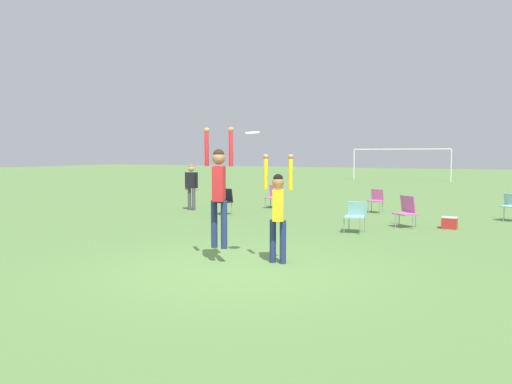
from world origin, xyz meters
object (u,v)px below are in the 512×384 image
(person_defending, at_px, (278,206))
(camping_chair_5, at_px, (407,210))
(person_jumping, at_px, (219,184))
(cooler_box, at_px, (449,223))
(person_spectator_near, at_px, (191,183))
(frisbee, at_px, (252,133))
(camping_chair_0, at_px, (225,199))
(camping_chair_3, at_px, (275,195))
(camping_chair_1, at_px, (376,199))
(camping_chair_2, at_px, (356,214))

(person_defending, distance_m, camping_chair_5, 5.94)
(person_jumping, height_order, person_defending, person_jumping)
(cooler_box, bearing_deg, camping_chair_5, -170.18)
(person_defending, relative_size, person_spectator_near, 1.24)
(frisbee, distance_m, camping_chair_5, 6.41)
(frisbee, bearing_deg, camping_chair_0, 125.62)
(camping_chair_3, height_order, person_spectator_near, person_spectator_near)
(person_defending, xyz_separation_m, camping_chair_1, (-0.39, 8.65, -0.58))
(person_jumping, distance_m, frisbee, 1.13)
(camping_chair_3, bearing_deg, cooler_box, 155.50)
(camping_chair_2, bearing_deg, camping_chair_0, -30.28)
(person_defending, relative_size, camping_chair_1, 2.52)
(camping_chair_3, distance_m, cooler_box, 6.84)
(camping_chair_2, distance_m, camping_chair_5, 1.89)
(camping_chair_5, height_order, person_spectator_near, person_spectator_near)
(camping_chair_0, height_order, cooler_box, camping_chair_0)
(camping_chair_5, xyz_separation_m, cooler_box, (1.09, 0.19, -0.32))
(person_spectator_near, bearing_deg, camping_chair_3, -0.21)
(frisbee, height_order, person_spectator_near, frisbee)
(person_spectator_near, relative_size, cooler_box, 4.13)
(person_spectator_near, height_order, cooler_box, person_spectator_near)
(frisbee, bearing_deg, camping_chair_3, 113.19)
(camping_chair_3, distance_m, person_spectator_near, 3.13)
(camping_chair_1, relative_size, camping_chair_2, 1.02)
(camping_chair_5, bearing_deg, frisbee, 111.00)
(person_defending, bearing_deg, person_spectator_near, -159.62)
(person_defending, bearing_deg, cooler_box, 133.99)
(camping_chair_5, relative_size, person_spectator_near, 0.53)
(person_defending, distance_m, camping_chair_1, 8.68)
(camping_chair_2, bearing_deg, camping_chair_1, -94.18)
(camping_chair_3, relative_size, cooler_box, 2.16)
(camping_chair_2, distance_m, person_spectator_near, 7.00)
(camping_chair_2, bearing_deg, frisbee, 68.54)
(person_jumping, xyz_separation_m, person_spectator_near, (-5.42, 6.78, -0.50))
(camping_chair_1, bearing_deg, person_spectator_near, 34.85)
(person_jumping, relative_size, camping_chair_5, 2.61)
(camping_chair_3, distance_m, camping_chair_5, 5.90)
(camping_chair_1, relative_size, camping_chair_5, 0.93)
(frisbee, distance_m, camping_chair_1, 8.96)
(person_jumping, height_order, camping_chair_0, person_jumping)
(camping_chair_0, xyz_separation_m, camping_chair_5, (5.89, -0.01, -0.03))
(person_jumping, distance_m, person_spectator_near, 8.69)
(camping_chair_1, relative_size, person_spectator_near, 0.49)
(person_defending, relative_size, camping_chair_0, 2.35)
(person_defending, distance_m, cooler_box, 6.46)
(camping_chair_0, distance_m, camping_chair_1, 5.18)
(frisbee, relative_size, camping_chair_3, 0.32)
(camping_chair_0, relative_size, person_spectator_near, 0.53)
(camping_chair_2, height_order, cooler_box, camping_chair_2)
(camping_chair_5, bearing_deg, person_jumping, 107.64)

